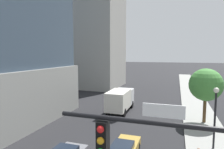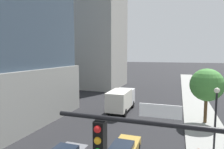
# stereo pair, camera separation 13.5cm
# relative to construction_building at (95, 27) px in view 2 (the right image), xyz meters

# --- Properties ---
(sidewalk) EXTENTS (4.08, 120.00, 0.15)m
(sidewalk) POSITION_rel_construction_building_xyz_m (22.67, -24.21, -14.54)
(sidewalk) COLOR gray
(sidewalk) RESTS_ON ground
(construction_building) EXTENTS (16.20, 14.09, 35.04)m
(construction_building) POSITION_rel_construction_building_xyz_m (0.00, 0.00, 0.00)
(construction_building) COLOR #9E9B93
(construction_building) RESTS_ON ground
(street_lamp) EXTENTS (0.44, 0.44, 5.13)m
(street_lamp) POSITION_rel_construction_building_xyz_m (22.82, -27.69, -11.05)
(street_lamp) COLOR black
(street_lamp) RESTS_ON sidewalk
(street_tree) EXTENTS (3.70, 3.70, 6.23)m
(street_tree) POSITION_rel_construction_building_xyz_m (22.91, -20.90, -10.11)
(street_tree) COLOR brown
(street_tree) RESTS_ON sidewalk
(car_gold) EXTENTS (1.80, 4.12, 1.38)m
(car_gold) POSITION_rel_construction_building_xyz_m (16.06, -31.23, -13.92)
(car_gold) COLOR #AD8938
(car_gold) RESTS_ON ground
(box_truck) EXTENTS (2.47, 6.61, 3.08)m
(box_truck) POSITION_rel_construction_building_xyz_m (12.42, -19.48, -12.84)
(box_truck) COLOR silver
(box_truck) RESTS_ON ground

